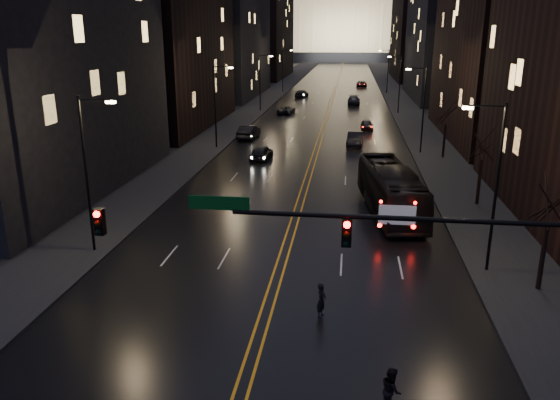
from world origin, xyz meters
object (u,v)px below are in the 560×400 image
(oncoming_car_a, at_px, (261,153))
(pedestrian_a, at_px, (321,300))
(bus, at_px, (390,190))
(receding_car_a, at_px, (355,139))
(traffic_signal, at_px, (417,249))
(oncoming_car_b, at_px, (249,132))
(pedestrian_b, at_px, (391,390))

(oncoming_car_a, relative_size, pedestrian_a, 2.71)
(bus, xyz_separation_m, pedestrian_a, (-3.99, -15.54, -0.86))
(pedestrian_a, bearing_deg, receding_car_a, 16.51)
(traffic_signal, relative_size, pedestrian_a, 10.68)
(oncoming_car_b, xyz_separation_m, pedestrian_b, (13.67, -48.16, 0.01))
(oncoming_car_b, relative_size, pedestrian_b, 3.01)
(oncoming_car_b, bearing_deg, bus, 124.81)
(oncoming_car_a, xyz_separation_m, pedestrian_a, (7.69, -30.85, 0.06))
(oncoming_car_a, relative_size, receding_car_a, 0.92)
(receding_car_a, bearing_deg, bus, -80.82)
(traffic_signal, distance_m, oncoming_car_b, 48.55)
(traffic_signal, relative_size, bus, 1.45)
(traffic_signal, distance_m, oncoming_car_a, 36.95)
(traffic_signal, xyz_separation_m, oncoming_car_a, (-11.09, 34.98, -4.36))
(oncoming_car_b, bearing_deg, traffic_signal, 112.64)
(receding_car_a, distance_m, pedestrian_a, 39.28)
(receding_car_a, xyz_separation_m, pedestrian_a, (-1.64, -39.24, 0.03))
(oncoming_car_a, distance_m, receding_car_a, 12.55)
(oncoming_car_b, distance_m, pedestrian_b, 50.06)
(bus, distance_m, oncoming_car_a, 19.28)
(pedestrian_a, bearing_deg, pedestrian_b, -137.60)
(bus, relative_size, oncoming_car_b, 2.39)
(traffic_signal, bearing_deg, bus, 88.28)
(bus, relative_size, pedestrian_b, 7.21)
(traffic_signal, bearing_deg, receding_car_a, 92.32)
(bus, relative_size, receding_car_a, 2.51)
(pedestrian_b, bearing_deg, bus, -14.16)
(traffic_signal, distance_m, pedestrian_b, 4.77)
(pedestrian_a, bearing_deg, traffic_signal, -121.61)
(bus, xyz_separation_m, oncoming_car_b, (-15.00, 26.50, -0.84))
(bus, bearing_deg, oncoming_car_a, 119.38)
(oncoming_car_b, relative_size, pedestrian_a, 3.09)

